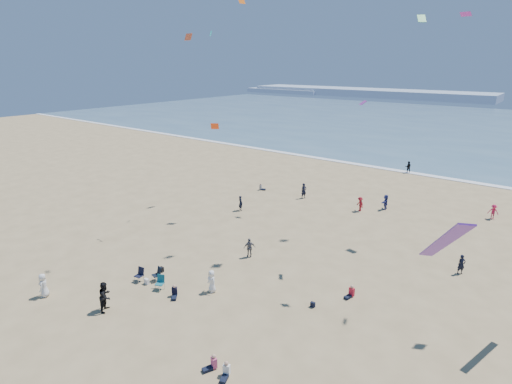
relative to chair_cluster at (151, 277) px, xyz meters
The scene contains 12 objects.
ground 5.88m from the chair_cluster, 44.64° to the right, with size 220.00×220.00×0.00m, color tan.
ocean 90.98m from the chair_cluster, 87.38° to the left, with size 220.00×100.00×0.06m, color #476B84.
surf_line 41.10m from the chair_cluster, 84.18° to the left, with size 220.00×1.20×0.08m, color white.
headland_far 175.03m from the chair_cluster, 108.60° to the left, with size 110.00×20.00×3.20m, color #7A8EA8.
headland_near 187.27m from the chair_cluster, 120.78° to the left, with size 40.00×14.00×2.00m, color #7A8EA8.
standing_flyers 13.42m from the chair_cluster, 50.96° to the left, with size 28.78×51.46×1.93m.
seated_group 6.85m from the chair_cluster, 40.87° to the left, with size 19.57×25.98×0.84m.
chair_cluster is the anchor object (origin of this frame).
white_tote 0.46m from the chair_cluster, 138.16° to the right, with size 0.35×0.20×0.40m, color silver.
black_backpack 1.74m from the chair_cluster, 117.51° to the left, with size 0.30×0.22×0.38m, color black.
navy_bag 11.19m from the chair_cluster, 23.38° to the left, with size 0.28×0.18×0.34m, color black.
kites_aloft 21.29m from the chair_cluster, 30.10° to the left, with size 37.91×35.19×29.50m.
Camera 1 is at (16.54, -10.78, 14.66)m, focal length 28.00 mm.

